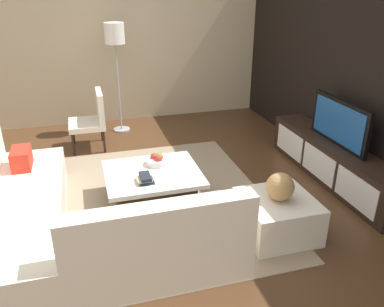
% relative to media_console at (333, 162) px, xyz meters
% --- Properties ---
extents(ground_plane, '(14.00, 14.00, 0.00)m').
position_rel_media_console_xyz_m(ground_plane, '(-0.00, -2.40, -0.25)').
color(ground_plane, '#4C301C').
extents(feature_wall_back, '(6.40, 0.12, 2.80)m').
position_rel_media_console_xyz_m(feature_wall_back, '(-0.00, 0.30, 1.15)').
color(feature_wall_back, black).
rests_on(feature_wall_back, ground).
extents(side_wall_left, '(0.12, 5.20, 2.80)m').
position_rel_media_console_xyz_m(side_wall_left, '(-3.20, -2.20, 1.15)').
color(side_wall_left, '#C6B28E').
rests_on(side_wall_left, ground).
extents(area_rug, '(3.06, 2.76, 0.01)m').
position_rel_media_console_xyz_m(area_rug, '(-0.10, -2.40, -0.24)').
color(area_rug, gray).
rests_on(area_rug, ground).
extents(media_console, '(2.37, 0.44, 0.50)m').
position_rel_media_console_xyz_m(media_console, '(0.00, 0.00, 0.00)').
color(media_console, black).
rests_on(media_console, ground).
extents(television, '(1.06, 0.06, 0.56)m').
position_rel_media_console_xyz_m(television, '(-0.00, 0.00, 0.53)').
color(television, black).
rests_on(television, media_console).
extents(sectional_couch, '(2.46, 2.40, 0.82)m').
position_rel_media_console_xyz_m(sectional_couch, '(0.53, -3.26, 0.03)').
color(sectional_couch, beige).
rests_on(sectional_couch, ground).
extents(coffee_table, '(0.93, 1.06, 0.38)m').
position_rel_media_console_xyz_m(coffee_table, '(-0.10, -2.30, -0.05)').
color(coffee_table, black).
rests_on(coffee_table, ground).
extents(accent_chair_near, '(0.57, 0.52, 0.87)m').
position_rel_media_console_xyz_m(accent_chair_near, '(-1.94, -2.85, 0.24)').
color(accent_chair_near, black).
rests_on(accent_chair_near, ground).
extents(floor_lamp, '(0.31, 0.31, 1.76)m').
position_rel_media_console_xyz_m(floor_lamp, '(-2.58, -2.38, 1.24)').
color(floor_lamp, '#A5A5AA').
rests_on(floor_lamp, ground).
extents(ottoman, '(0.70, 0.70, 0.40)m').
position_rel_media_console_xyz_m(ottoman, '(0.86, -1.23, -0.05)').
color(ottoman, beige).
rests_on(ottoman, ground).
extents(fruit_bowl, '(0.28, 0.28, 0.13)m').
position_rel_media_console_xyz_m(fruit_bowl, '(-0.28, -2.20, 0.18)').
color(fruit_bowl, silver).
rests_on(fruit_bowl, coffee_table).
extents(decorative_ball, '(0.28, 0.28, 0.28)m').
position_rel_media_console_xyz_m(decorative_ball, '(0.86, -1.23, 0.29)').
color(decorative_ball, '#AD8451').
rests_on(decorative_ball, ottoman).
extents(book_stack, '(0.21, 0.18, 0.08)m').
position_rel_media_console_xyz_m(book_stack, '(0.11, -2.41, 0.17)').
color(book_stack, '#1E232D').
rests_on(book_stack, coffee_table).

